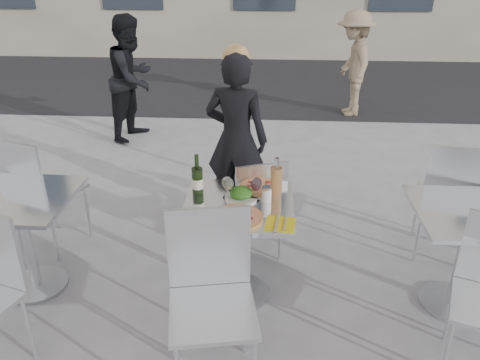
# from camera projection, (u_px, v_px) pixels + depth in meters

# --- Properties ---
(ground) EXTENTS (80.00, 80.00, 0.00)m
(ground) POSITION_uv_depth(u_px,v_px,m) (239.00, 294.00, 3.39)
(ground) COLOR gray
(street_asphalt) EXTENTS (24.00, 5.00, 0.00)m
(street_asphalt) POSITION_uv_depth(u_px,v_px,m) (261.00, 80.00, 9.23)
(street_asphalt) COLOR black
(street_asphalt) RESTS_ON ground
(main_table) EXTENTS (0.72, 0.72, 0.75)m
(main_table) POSITION_uv_depth(u_px,v_px,m) (239.00, 231.00, 3.16)
(main_table) COLOR #B7BABF
(main_table) RESTS_ON ground
(side_table_left) EXTENTS (0.72, 0.72, 0.75)m
(side_table_left) POSITION_uv_depth(u_px,v_px,m) (23.00, 223.00, 3.25)
(side_table_left) COLOR #B7BABF
(side_table_left) RESTS_ON ground
(side_table_right) EXTENTS (0.72, 0.72, 0.75)m
(side_table_right) POSITION_uv_depth(u_px,v_px,m) (466.00, 239.00, 3.07)
(side_table_right) COLOR #B7BABF
(side_table_right) RESTS_ON ground
(chair_far) EXTENTS (0.51, 0.51, 0.87)m
(chair_far) POSITION_uv_depth(u_px,v_px,m) (257.00, 201.00, 3.59)
(chair_far) COLOR silver
(chair_far) RESTS_ON ground
(chair_near) EXTENTS (0.54, 0.55, 1.01)m
(chair_near) POSITION_uv_depth(u_px,v_px,m) (211.00, 285.00, 2.54)
(chair_near) COLOR silver
(chair_near) RESTS_ON ground
(side_chair_lfar) EXTENTS (0.59, 0.60, 1.01)m
(side_chair_lfar) POSITION_uv_depth(u_px,v_px,m) (36.00, 186.00, 3.65)
(side_chair_lfar) COLOR silver
(side_chair_lfar) RESTS_ON ground
(side_chair_rfar) EXTENTS (0.55, 0.57, 1.01)m
(side_chair_rfar) POSITION_uv_depth(u_px,v_px,m) (453.00, 193.00, 3.53)
(side_chair_rfar) COLOR silver
(side_chair_rfar) RESTS_ON ground
(woman_diner) EXTENTS (0.63, 0.48, 1.53)m
(woman_diner) POSITION_uv_depth(u_px,v_px,m) (236.00, 139.00, 4.09)
(woman_diner) COLOR black
(woman_diner) RESTS_ON ground
(pedestrian_a) EXTENTS (0.80, 0.91, 1.58)m
(pedestrian_a) POSITION_uv_depth(u_px,v_px,m) (132.00, 78.00, 6.01)
(pedestrian_a) COLOR black
(pedestrian_a) RESTS_ON ground
(pedestrian_b) EXTENTS (0.64, 1.03, 1.54)m
(pedestrian_b) POSITION_uv_depth(u_px,v_px,m) (353.00, 64.00, 6.92)
(pedestrian_b) COLOR #8D785B
(pedestrian_b) RESTS_ON ground
(pizza_near) EXTENTS (0.33, 0.33, 0.02)m
(pizza_near) POSITION_uv_depth(u_px,v_px,m) (236.00, 217.00, 2.89)
(pizza_near) COLOR tan
(pizza_near) RESTS_ON main_table
(pizza_far) EXTENTS (0.32, 0.32, 0.03)m
(pizza_far) POSITION_uv_depth(u_px,v_px,m) (259.00, 187.00, 3.24)
(pizza_far) COLOR white
(pizza_far) RESTS_ON main_table
(salad_plate) EXTENTS (0.22, 0.22, 0.09)m
(salad_plate) POSITION_uv_depth(u_px,v_px,m) (241.00, 194.00, 3.11)
(salad_plate) COLOR white
(salad_plate) RESTS_ON main_table
(wine_bottle) EXTENTS (0.07, 0.08, 0.29)m
(wine_bottle) POSITION_uv_depth(u_px,v_px,m) (197.00, 180.00, 3.13)
(wine_bottle) COLOR #2C4A1B
(wine_bottle) RESTS_ON main_table
(carafe) EXTENTS (0.08, 0.08, 0.29)m
(carafe) POSITION_uv_depth(u_px,v_px,m) (276.00, 182.00, 3.09)
(carafe) COLOR #E4A661
(carafe) RESTS_ON main_table
(sugar_shaker) EXTENTS (0.06, 0.06, 0.11)m
(sugar_shaker) POSITION_uv_depth(u_px,v_px,m) (267.00, 194.00, 3.07)
(sugar_shaker) COLOR white
(sugar_shaker) RESTS_ON main_table
(wineglass_white_a) EXTENTS (0.07, 0.07, 0.16)m
(wineglass_white_a) POSITION_uv_depth(u_px,v_px,m) (227.00, 183.00, 3.09)
(wineglass_white_a) COLOR white
(wineglass_white_a) RESTS_ON main_table
(wineglass_white_b) EXTENTS (0.07, 0.07, 0.16)m
(wineglass_white_b) POSITION_uv_depth(u_px,v_px,m) (228.00, 185.00, 3.07)
(wineglass_white_b) COLOR white
(wineglass_white_b) RESTS_ON main_table
(wineglass_red_a) EXTENTS (0.07, 0.07, 0.16)m
(wineglass_red_a) POSITION_uv_depth(u_px,v_px,m) (257.00, 184.00, 3.08)
(wineglass_red_a) COLOR white
(wineglass_red_a) RESTS_ON main_table
(wineglass_red_b) EXTENTS (0.07, 0.07, 0.16)m
(wineglass_red_b) POSITION_uv_depth(u_px,v_px,m) (256.00, 185.00, 3.06)
(wineglass_red_b) COLOR white
(wineglass_red_b) RESTS_ON main_table
(napkin_left) EXTENTS (0.24, 0.24, 0.01)m
(napkin_left) POSITION_uv_depth(u_px,v_px,m) (193.00, 218.00, 2.89)
(napkin_left) COLOR yellow
(napkin_left) RESTS_ON main_table
(napkin_right) EXTENTS (0.20, 0.20, 0.01)m
(napkin_right) POSITION_uv_depth(u_px,v_px,m) (280.00, 224.00, 2.83)
(napkin_right) COLOR yellow
(napkin_right) RESTS_ON main_table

